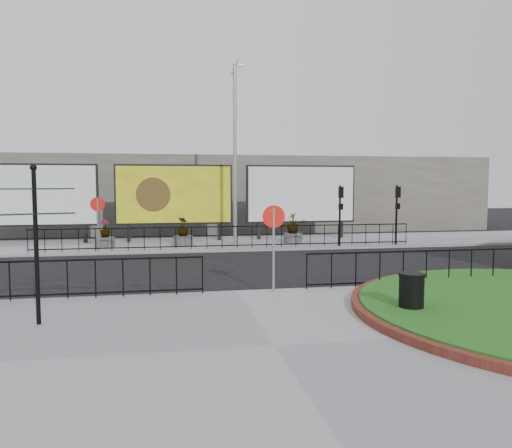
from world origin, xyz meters
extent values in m
plane|color=black|center=(0.00, 0.00, 0.00)|extent=(90.00, 90.00, 0.00)
cube|color=gray|center=(0.00, -5.00, 0.06)|extent=(30.00, 10.00, 0.12)
cube|color=gray|center=(0.00, 12.00, 0.06)|extent=(44.00, 6.00, 0.12)
cylinder|color=gray|center=(-5.00, 9.40, 1.32)|extent=(0.07, 0.07, 2.40)
cylinder|color=red|center=(-5.00, 9.40, 2.27)|extent=(0.64, 0.03, 0.64)
cylinder|color=white|center=(-5.00, 9.42, 2.27)|extent=(0.50, 0.03, 0.50)
cylinder|color=gray|center=(1.00, -0.40, 1.32)|extent=(0.07, 0.07, 2.40)
cylinder|color=red|center=(1.00, -0.40, 2.27)|extent=(0.64, 0.03, 0.64)
cylinder|color=white|center=(1.00, -0.38, 2.27)|extent=(0.50, 0.03, 0.50)
cube|color=black|center=(-6.10, 13.00, 0.62)|extent=(0.18, 0.18, 1.00)
cube|color=black|center=(-8.50, 13.00, 2.62)|extent=(6.20, 0.25, 3.20)
cube|color=silver|center=(-8.50, 12.84, 2.62)|extent=(6.00, 0.06, 3.00)
cube|color=black|center=(-3.90, 13.00, 0.62)|extent=(0.18, 0.18, 1.00)
cube|color=black|center=(0.90, 13.00, 0.62)|extent=(0.18, 0.18, 1.00)
cube|color=black|center=(-1.50, 13.00, 2.62)|extent=(6.20, 0.25, 3.20)
cube|color=yellow|center=(-1.50, 12.84, 2.62)|extent=(6.00, 0.06, 3.00)
cube|color=black|center=(3.10, 13.00, 0.62)|extent=(0.18, 0.18, 1.00)
cube|color=black|center=(7.90, 13.00, 0.62)|extent=(0.18, 0.18, 1.00)
cube|color=black|center=(5.50, 13.00, 2.62)|extent=(6.20, 0.25, 3.20)
cube|color=silver|center=(5.50, 12.84, 2.62)|extent=(6.00, 0.06, 3.00)
cylinder|color=gray|center=(1.50, 11.00, 4.62)|extent=(0.18, 0.18, 9.00)
cylinder|color=gray|center=(1.50, 11.00, 8.97)|extent=(0.43, 0.10, 0.77)
cube|color=gray|center=(1.85, 11.00, 9.07)|extent=(0.35, 0.15, 0.12)
cylinder|color=black|center=(6.50, 9.40, 1.62)|extent=(0.10, 0.10, 3.00)
cube|color=black|center=(6.50, 9.28, 2.77)|extent=(0.22, 0.18, 0.55)
cube|color=black|center=(6.50, 9.28, 2.07)|extent=(0.20, 0.16, 0.30)
cylinder|color=black|center=(9.50, 9.40, 1.62)|extent=(0.10, 0.10, 3.00)
cube|color=black|center=(9.50, 9.28, 2.77)|extent=(0.22, 0.18, 0.55)
cube|color=black|center=(9.50, 9.28, 2.07)|extent=(0.20, 0.16, 0.30)
cube|color=slate|center=(0.00, 22.00, 2.50)|extent=(40.00, 10.00, 5.00)
cylinder|color=black|center=(-4.75, -2.65, 1.80)|extent=(0.09, 0.09, 3.36)
sphere|color=black|center=(-4.75, -2.65, 3.53)|extent=(0.15, 0.15, 0.15)
cube|color=black|center=(-5.16, -2.75, 3.08)|extent=(0.80, 0.34, 0.03)
cube|color=black|center=(-4.36, -2.49, 3.08)|extent=(0.78, 0.44, 0.03)
cube|color=black|center=(-5.15, -2.79, 2.54)|extent=(0.79, 0.41, 0.03)
cube|color=black|center=(-4.34, -2.55, 2.54)|extent=(0.80, 0.34, 0.03)
cylinder|color=black|center=(3.59, -3.50, 0.59)|extent=(0.57, 0.57, 0.95)
cylinder|color=black|center=(3.59, -3.50, 1.10)|extent=(0.61, 0.61, 0.06)
cylinder|color=#4C4C4F|center=(-4.88, 11.00, 0.36)|extent=(0.92, 0.92, 0.48)
imported|color=#165115|center=(-4.88, 11.00, 1.03)|extent=(0.65, 0.65, 0.86)
cylinder|color=#4C4C4F|center=(-1.13, 10.74, 0.37)|extent=(0.95, 0.95, 0.50)
imported|color=#165115|center=(-1.13, 10.74, 1.08)|extent=(0.74, 0.74, 0.94)
cylinder|color=#4C4C4F|center=(4.53, 11.00, 0.37)|extent=(0.97, 0.97, 0.51)
imported|color=#165115|center=(4.53, 11.00, 1.17)|extent=(0.67, 0.67, 1.09)
camera|label=1|loc=(-2.00, -14.03, 3.18)|focal=35.00mm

